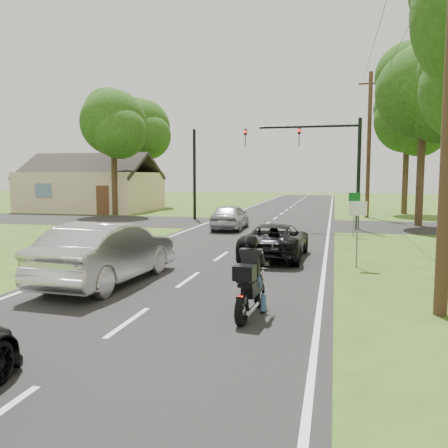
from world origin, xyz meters
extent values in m
plane|color=#2F5317|center=(0.00, 0.00, 0.00)|extent=(140.00, 140.00, 0.00)
cube|color=black|center=(0.00, 10.00, 0.01)|extent=(8.00, 100.00, 0.01)
cube|color=black|center=(0.00, 16.00, 0.01)|extent=(60.00, 7.00, 0.01)
torus|color=black|center=(2.38, -2.30, 0.31)|extent=(0.19, 0.62, 0.61)
torus|color=black|center=(2.25, -3.67, 0.31)|extent=(0.21, 0.67, 0.66)
cube|color=black|center=(2.33, -2.89, 0.58)|extent=(0.34, 0.89, 0.28)
sphere|color=black|center=(2.35, -2.66, 0.75)|extent=(0.31, 0.31, 0.31)
cube|color=black|center=(2.30, -3.21, 0.75)|extent=(0.36, 0.53, 0.09)
cube|color=#FF0C07|center=(2.24, -3.77, 0.60)|extent=(0.09, 0.04, 0.05)
cylinder|color=silver|center=(2.42, -3.41, 0.29)|extent=(0.15, 0.74, 0.08)
cylinder|color=black|center=(2.37, -2.48, 0.91)|extent=(0.57, 0.09, 0.03)
cube|color=black|center=(2.27, -3.49, 1.02)|extent=(0.44, 0.40, 0.29)
cube|color=black|center=(2.31, -3.03, 1.14)|extent=(0.39, 0.24, 0.55)
sphere|color=black|center=(2.32, -2.97, 1.57)|extent=(0.28, 0.28, 0.28)
cylinder|color=navy|center=(2.14, -2.71, 0.21)|extent=(0.12, 0.12, 0.41)
cylinder|color=navy|center=(2.54, -2.75, 0.21)|extent=(0.12, 0.12, 0.41)
imported|color=black|center=(1.95, 4.17, 0.63)|extent=(2.17, 4.52, 1.24)
imported|color=#B5B5BA|center=(-2.01, -0.86, 0.85)|extent=(2.11, 5.19, 1.68)
imported|color=#A2A5AA|center=(-1.57, 12.59, 0.71)|extent=(1.74, 4.11, 1.39)
cylinder|color=black|center=(5.20, 14.00, 3.00)|extent=(0.20, 0.20, 6.00)
cylinder|color=black|center=(2.50, 14.00, 5.60)|extent=(5.40, 0.14, 0.14)
imported|color=black|center=(2.00, 14.00, 5.05)|extent=(0.16, 0.36, 1.00)
imported|color=black|center=(-1.00, 14.00, 5.05)|extent=(0.16, 0.36, 1.00)
sphere|color=#FF0C07|center=(2.00, 13.82, 5.38)|extent=(0.16, 0.16, 0.16)
sphere|color=#FF0C07|center=(-1.00, 13.82, 5.38)|extent=(0.16, 0.16, 0.16)
cylinder|color=black|center=(-5.20, 18.00, 3.00)|extent=(0.20, 0.20, 6.00)
cylinder|color=#4C3122|center=(6.20, 22.00, 5.00)|extent=(0.28, 0.28, 10.00)
cube|color=#4C3122|center=(6.20, 22.00, 9.20)|extent=(1.60, 0.10, 0.10)
cylinder|color=slate|center=(4.70, 3.00, 1.00)|extent=(0.05, 0.05, 2.00)
cube|color=silver|center=(4.70, 2.97, 1.90)|extent=(0.55, 0.04, 0.45)
cylinder|color=slate|center=(4.90, 11.00, 1.00)|extent=(0.05, 0.05, 2.00)
cube|color=#0C591E|center=(4.90, 10.97, 1.90)|extent=(0.55, 0.04, 0.45)
cylinder|color=#332316|center=(8.80, 17.00, 3.50)|extent=(0.44, 0.44, 7.00)
sphere|color=#1C390F|center=(8.80, 17.00, 7.75)|extent=(5.40, 5.40, 5.40)
sphere|color=#1C390F|center=(9.70, 16.28, 6.88)|extent=(4.32, 4.32, 4.32)
cylinder|color=#332316|center=(9.20, 26.00, 3.22)|extent=(0.44, 0.44, 6.44)
sphere|color=#1C390F|center=(9.20, 26.00, 7.13)|extent=(4.95, 4.95, 4.95)
sphere|color=#1C390F|center=(10.02, 25.34, 6.33)|extent=(3.96, 3.96, 3.96)
cylinder|color=#332316|center=(-12.00, 20.00, 3.08)|extent=(0.44, 0.44, 6.16)
sphere|color=#1C390F|center=(-12.00, 20.00, 6.82)|extent=(4.80, 4.80, 4.80)
sphere|color=#1C390F|center=(-11.20, 19.36, 6.05)|extent=(3.84, 3.84, 3.84)
cylinder|color=#332316|center=(-14.00, 30.00, 3.36)|extent=(0.44, 0.44, 6.72)
sphere|color=#1C390F|center=(-14.00, 30.00, 7.44)|extent=(5.40, 5.40, 5.40)
sphere|color=#1C390F|center=(-13.10, 29.28, 6.60)|extent=(4.32, 4.32, 4.32)
cube|color=tan|center=(-16.00, 24.00, 1.60)|extent=(10.00, 8.00, 3.20)
cube|color=black|center=(-16.00, 22.00, 3.70)|extent=(10.20, 4.00, 2.29)
cube|color=black|center=(-16.00, 26.00, 3.70)|extent=(10.20, 4.00, 2.29)
camera|label=1|loc=(3.97, -12.55, 2.93)|focal=38.00mm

